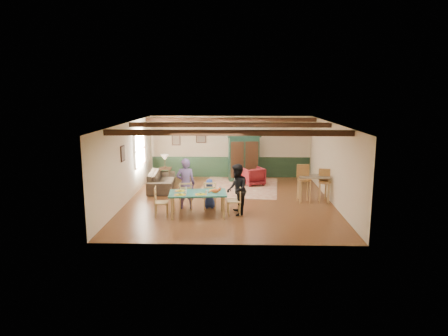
{
  "coord_description": "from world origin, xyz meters",
  "views": [
    {
      "loc": [
        0.21,
        -13.37,
        3.74
      ],
      "look_at": [
        -0.18,
        0.1,
        1.15
      ],
      "focal_mm": 32.0,
      "sensor_mm": 36.0,
      "label": 1
    }
  ],
  "objects_px": {
    "person_man": "(186,184)",
    "person_woman": "(237,190)",
    "bar_stool_right": "(324,186)",
    "dining_chair_far_left": "(186,195)",
    "counter_table": "(314,188)",
    "dining_chair_end_right": "(234,200)",
    "dining_table": "(198,204)",
    "person_child": "(210,194)",
    "dining_chair_end_left": "(161,202)",
    "bar_stool_left": "(304,184)",
    "sofa": "(162,180)",
    "end_table": "(165,175)",
    "cat": "(215,190)",
    "table_lamp": "(165,161)",
    "dining_chair_far_right": "(210,195)",
    "armoire": "(244,158)",
    "armchair": "(253,176)"
  },
  "relations": [
    {
      "from": "person_man",
      "to": "table_lamp",
      "type": "bearing_deg",
      "value": -75.93
    },
    {
      "from": "dining_chair_far_right",
      "to": "dining_chair_end_right",
      "type": "xyz_separation_m",
      "value": [
        0.78,
        -0.62,
        0.0
      ]
    },
    {
      "from": "sofa",
      "to": "bar_stool_right",
      "type": "distance_m",
      "value": 6.17
    },
    {
      "from": "person_woman",
      "to": "end_table",
      "type": "distance_m",
      "value": 5.26
    },
    {
      "from": "dining_table",
      "to": "bar_stool_left",
      "type": "xyz_separation_m",
      "value": [
        3.49,
        1.59,
        0.28
      ]
    },
    {
      "from": "cat",
      "to": "armoire",
      "type": "bearing_deg",
      "value": 73.54
    },
    {
      "from": "armoire",
      "to": "armchair",
      "type": "relative_size",
      "value": 2.48
    },
    {
      "from": "dining_chair_far_left",
      "to": "person_child",
      "type": "distance_m",
      "value": 0.77
    },
    {
      "from": "bar_stool_left",
      "to": "person_woman",
      "type": "bearing_deg",
      "value": -152.84
    },
    {
      "from": "cat",
      "to": "sofa",
      "type": "xyz_separation_m",
      "value": [
        -2.27,
        3.39,
        -0.46
      ]
    },
    {
      "from": "armchair",
      "to": "dining_table",
      "type": "bearing_deg",
      "value": 41.68
    },
    {
      "from": "dining_table",
      "to": "armchair",
      "type": "height_order",
      "value": "armchair"
    },
    {
      "from": "dining_chair_end_right",
      "to": "bar_stool_right",
      "type": "distance_m",
      "value": 3.42
    },
    {
      "from": "dining_chair_end_right",
      "to": "bar_stool_right",
      "type": "xyz_separation_m",
      "value": [
        3.08,
        1.48,
        0.12
      ]
    },
    {
      "from": "dining_table",
      "to": "bar_stool_right",
      "type": "relative_size",
      "value": 1.51
    },
    {
      "from": "person_child",
      "to": "person_man",
      "type": "bearing_deg",
      "value": 0.0
    },
    {
      "from": "bar_stool_right",
      "to": "person_man",
      "type": "bearing_deg",
      "value": -163.13
    },
    {
      "from": "dining_chair_end_left",
      "to": "end_table",
      "type": "distance_m",
      "value": 4.59
    },
    {
      "from": "person_woman",
      "to": "person_child",
      "type": "height_order",
      "value": "person_woman"
    },
    {
      "from": "dining_table",
      "to": "person_woman",
      "type": "xyz_separation_m",
      "value": [
        1.19,
        0.12,
        0.43
      ]
    },
    {
      "from": "person_child",
      "to": "sofa",
      "type": "relative_size",
      "value": 0.41
    },
    {
      "from": "dining_chair_end_left",
      "to": "armchair",
      "type": "xyz_separation_m",
      "value": [
        2.96,
        4.22,
        -0.1
      ]
    },
    {
      "from": "person_woman",
      "to": "end_table",
      "type": "height_order",
      "value": "person_woman"
    },
    {
      "from": "person_child",
      "to": "bar_stool_left",
      "type": "relative_size",
      "value": 0.75
    },
    {
      "from": "cat",
      "to": "bar_stool_right",
      "type": "xyz_separation_m",
      "value": [
        3.64,
        1.63,
        -0.23
      ]
    },
    {
      "from": "person_man",
      "to": "person_woman",
      "type": "height_order",
      "value": "person_man"
    },
    {
      "from": "dining_chair_far_left",
      "to": "table_lamp",
      "type": "xyz_separation_m",
      "value": [
        -1.33,
        3.78,
        0.44
      ]
    },
    {
      "from": "dining_chair_far_right",
      "to": "dining_chair_end_right",
      "type": "bearing_deg",
      "value": 136.17
    },
    {
      "from": "person_child",
      "to": "counter_table",
      "type": "bearing_deg",
      "value": -169.78
    },
    {
      "from": "sofa",
      "to": "end_table",
      "type": "xyz_separation_m",
      "value": [
        -0.05,
        1.08,
        -0.03
      ]
    },
    {
      "from": "table_lamp",
      "to": "cat",
      "type": "bearing_deg",
      "value": -62.65
    },
    {
      "from": "bar_stool_right",
      "to": "person_woman",
      "type": "bearing_deg",
      "value": -147.45
    },
    {
      "from": "bar_stool_right",
      "to": "dining_chair_far_left",
      "type": "bearing_deg",
      "value": -162.2
    },
    {
      "from": "counter_table",
      "to": "bar_stool_right",
      "type": "bearing_deg",
      "value": -34.56
    },
    {
      "from": "bar_stool_right",
      "to": "person_child",
      "type": "bearing_deg",
      "value": -162.17
    },
    {
      "from": "dining_chair_end_right",
      "to": "bar_stool_left",
      "type": "distance_m",
      "value": 2.82
    },
    {
      "from": "dining_chair_end_right",
      "to": "person_woman",
      "type": "bearing_deg",
      "value": 90.0
    },
    {
      "from": "dining_chair_far_right",
      "to": "person_woman",
      "type": "relative_size",
      "value": 0.58
    },
    {
      "from": "dining_chair_far_right",
      "to": "dining_chair_end_left",
      "type": "xyz_separation_m",
      "value": [
        -1.41,
        -0.83,
        0.0
      ]
    },
    {
      "from": "end_table",
      "to": "bar_stool_left",
      "type": "relative_size",
      "value": 0.48
    },
    {
      "from": "table_lamp",
      "to": "bar_stool_left",
      "type": "distance_m",
      "value": 5.99
    },
    {
      "from": "table_lamp",
      "to": "sofa",
      "type": "bearing_deg",
      "value": -87.39
    },
    {
      "from": "armoire",
      "to": "sofa",
      "type": "xyz_separation_m",
      "value": [
        -3.22,
        -1.58,
        -0.64
      ]
    },
    {
      "from": "dining_table",
      "to": "armoire",
      "type": "distance_m",
      "value": 5.18
    },
    {
      "from": "dining_chair_end_right",
      "to": "person_child",
      "type": "distance_m",
      "value": 1.05
    },
    {
      "from": "dining_chair_end_left",
      "to": "person_child",
      "type": "relative_size",
      "value": 0.95
    },
    {
      "from": "dining_table",
      "to": "person_man",
      "type": "relative_size",
      "value": 1.04
    },
    {
      "from": "dining_table",
      "to": "person_child",
      "type": "distance_m",
      "value": 0.87
    },
    {
      "from": "bar_stool_right",
      "to": "dining_chair_far_right",
      "type": "bearing_deg",
      "value": -161.07
    },
    {
      "from": "cat",
      "to": "person_man",
      "type": "bearing_deg",
      "value": 136.55
    }
  ]
}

